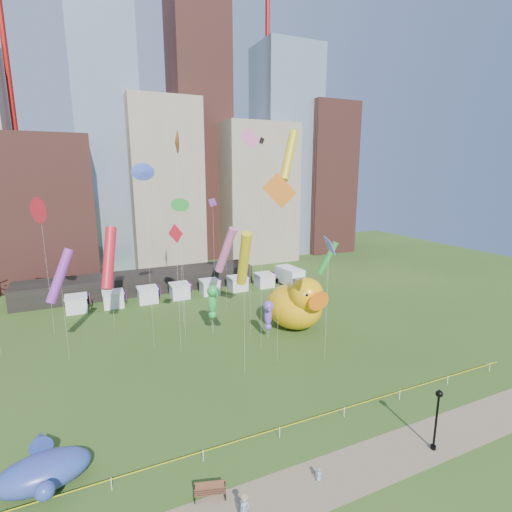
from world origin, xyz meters
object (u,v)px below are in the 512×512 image
seahorse_purple (268,313)px  toddler (319,474)px  big_duck (296,304)px  woman (245,510)px  box_truck (292,277)px  park_bench (210,490)px  whale_inflatable (43,469)px  small_duck (300,303)px  lamppost (437,413)px  seahorse_green (212,299)px

seahorse_purple → toddler: seahorse_purple is taller
big_duck → seahorse_purple: 5.08m
woman → toddler: 5.61m
big_duck → toddler: (-11.38, -22.44, -2.82)m
seahorse_purple → box_truck: bearing=71.6°
seahorse_purple → park_bench: seahorse_purple is taller
whale_inflatable → park_bench: size_ratio=3.62×
big_duck → woman: big_duck is taller
small_duck → park_bench: small_duck is taller
park_bench → lamppost: bearing=7.3°
seahorse_purple → woman: 24.85m
big_duck → park_bench: size_ratio=4.81×
seahorse_green → woman: seahorse_green is taller
lamppost → woman: 14.95m
lamppost → seahorse_green: bearing=107.1°
big_duck → box_truck: bearing=55.8°
whale_inflatable → lamppost: size_ratio=1.52×
park_bench → big_duck: bearing=65.3°
seahorse_purple → woman: seahorse_purple is taller
whale_inflatable → toddler: bearing=-30.5°
big_duck → seahorse_green: size_ratio=1.55×
whale_inflatable → box_truck: 48.51m
toddler → box_truck: bearing=83.9°
seahorse_green → park_bench: seahorse_green is taller
seahorse_green → park_bench: (-8.00, -23.62, -3.95)m
lamppost → small_duck: bearing=78.6°
whale_inflatable → lamppost: (25.48, -8.04, 1.81)m
seahorse_green → big_duck: bearing=-33.2°
small_duck → big_duck: bearing=-106.6°
seahorse_green → lamppost: 27.52m
small_duck → toddler: small_duck is taller
lamppost → woman: lamppost is taller
seahorse_purple → toddler: size_ratio=5.31×
toddler → whale_inflatable: bearing=177.7°
small_duck → box_truck: (5.22, 11.62, 0.34)m
whale_inflatable → lamppost: bearing=-24.5°
lamppost → park_bench: bearing=170.7°
woman → toddler: bearing=11.9°
park_bench → seahorse_green: bearing=87.9°
whale_inflatable → park_bench: 10.85m
big_duck → woman: size_ratio=6.22×
seahorse_purple → whale_inflatable: 26.72m
big_duck → box_truck: big_duck is taller
seahorse_purple → woman: size_ratio=3.14×
whale_inflatable → small_duck: bearing=26.2°
small_duck → whale_inflatable: small_duck is taller
small_duck → seahorse_green: size_ratio=0.64×
whale_inflatable → toddler: whale_inflatable is taller
whale_inflatable → woman: bearing=-43.2°
small_duck → toddler: (-14.98, -27.46, -0.80)m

